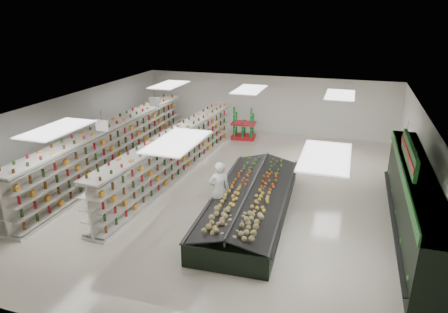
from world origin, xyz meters
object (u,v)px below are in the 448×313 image
(produce_island, at_px, (251,201))
(soda_endcap, at_px, (244,125))
(gondola_left, at_px, (114,149))
(shopper_main, at_px, (219,190))
(gondola_center, at_px, (175,156))
(shopper_background, at_px, (184,138))

(produce_island, height_order, soda_endcap, soda_endcap)
(gondola_left, height_order, shopper_main, gondola_left)
(produce_island, bearing_deg, gondola_center, 148.89)
(shopper_main, relative_size, shopper_background, 1.04)
(gondola_left, distance_m, soda_endcap, 7.28)
(soda_endcap, relative_size, shopper_background, 0.86)
(produce_island, bearing_deg, gondola_left, 162.27)
(produce_island, height_order, shopper_main, shopper_main)
(gondola_center, xyz_separation_m, soda_endcap, (1.37, 5.78, -0.10))
(gondola_left, height_order, soda_endcap, gondola_left)
(gondola_left, xyz_separation_m, soda_endcap, (4.17, 5.97, -0.17))
(gondola_left, relative_size, shopper_main, 6.13)
(produce_island, height_order, shopper_background, shopper_background)
(shopper_main, bearing_deg, gondola_left, -56.61)
(shopper_background, bearing_deg, produce_island, -142.86)
(gondola_left, xyz_separation_m, shopper_background, (2.24, 2.35, -0.01))
(shopper_background, bearing_deg, shopper_main, -152.86)
(gondola_left, relative_size, soda_endcap, 7.43)
(gondola_left, relative_size, gondola_center, 1.09)
(shopper_main, bearing_deg, produce_island, 177.29)
(produce_island, distance_m, soda_endcap, 8.45)
(gondola_left, distance_m, shopper_background, 3.25)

